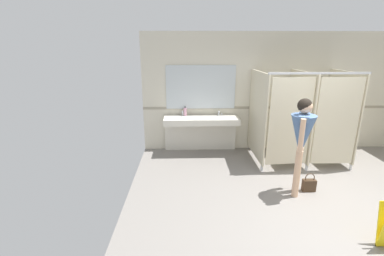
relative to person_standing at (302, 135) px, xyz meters
name	(u,v)px	position (x,y,z in m)	size (l,w,h in m)	color
ground_plane	(328,207)	(0.42, -0.36, -1.12)	(6.70, 5.83, 0.10)	gray
wall_back	(281,92)	(0.42, 2.32, 0.34)	(6.70, 0.12, 2.82)	beige
wall_back_tile_band	(280,107)	(0.42, 2.25, -0.02)	(6.70, 0.01, 0.06)	#9E937F
vanity_counter	(201,126)	(-1.54, 2.05, -0.42)	(1.75, 0.56, 1.00)	silver
mirror_panel	(201,87)	(-1.54, 2.25, 0.48)	(1.65, 0.02, 1.03)	silver
bathroom_stalls	(303,116)	(0.61, 1.36, -0.02)	(1.94, 1.40, 2.02)	beige
person_standing	(302,135)	(0.00, 0.00, 0.00)	(0.53, 0.54, 1.69)	#DBAD89
handbag	(309,185)	(0.28, 0.08, -0.95)	(0.23, 0.11, 0.34)	#3F2D1E
soap_dispenser	(185,112)	(-1.91, 2.13, -0.08)	(0.07, 0.07, 0.23)	#D899B2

